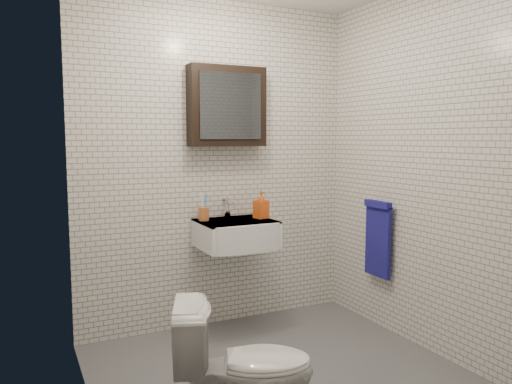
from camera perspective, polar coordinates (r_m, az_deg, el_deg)
ground at (r=3.30m, az=2.66°, el=-20.02°), size 2.20×2.00×0.01m
room_shell at (r=2.96m, az=2.81°, el=6.27°), size 2.22×2.02×2.51m
washbasin at (r=3.71m, az=-2.07°, el=-4.79°), size 0.55×0.50×0.20m
faucet at (r=3.86m, az=-3.27°, el=-1.93°), size 0.06×0.20×0.15m
mirror_cabinet at (r=3.83m, az=-3.32°, el=9.74°), size 0.60×0.15×0.60m
towel_rail at (r=3.91m, az=13.77°, el=-4.85°), size 0.09×0.30×0.58m
toothbrush_cup at (r=3.74m, az=-6.00°, el=-2.43°), size 0.08×0.08×0.22m
soap_bottle at (r=3.81m, az=0.58°, el=-1.50°), size 0.12×0.12×0.21m
toilet at (r=2.57m, az=-1.34°, el=-19.57°), size 0.76×0.59×0.68m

